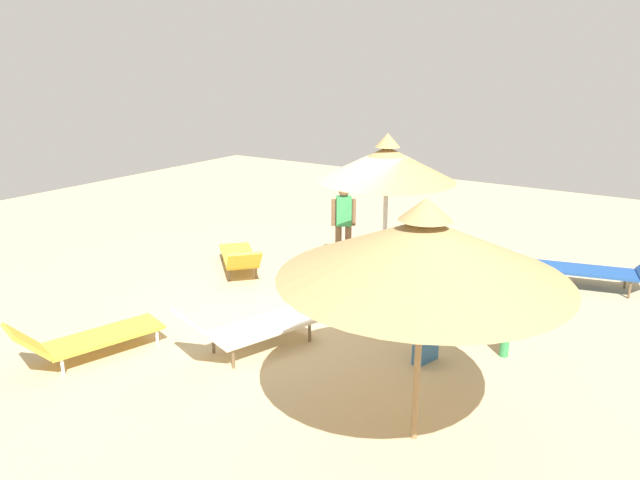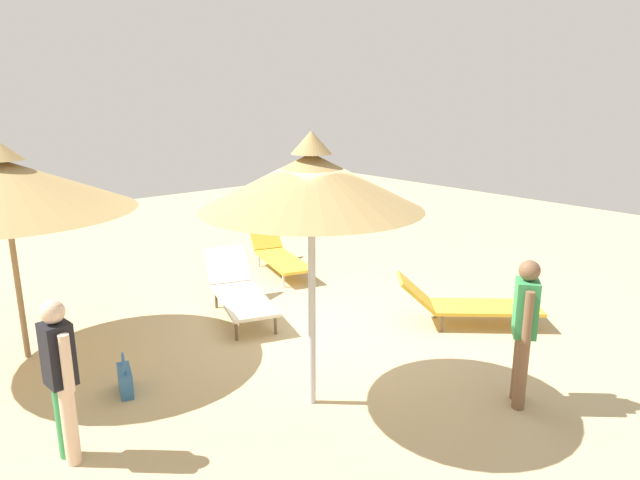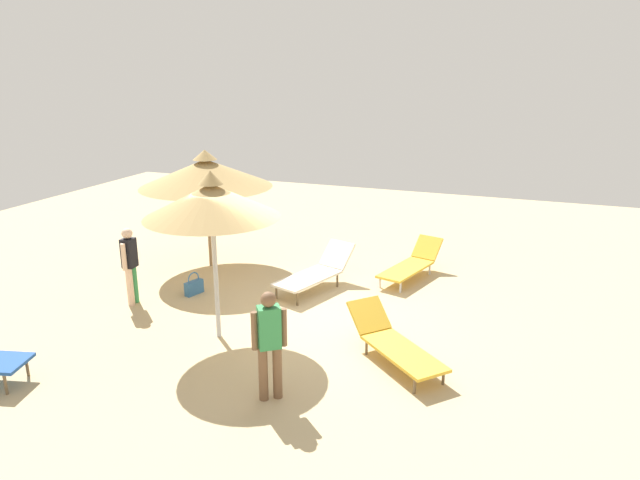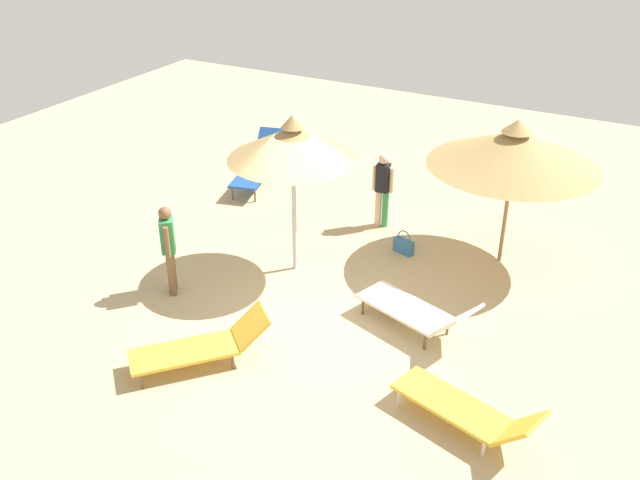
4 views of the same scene
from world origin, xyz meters
name	(u,v)px [view 4 (image 4 of 4)]	position (x,y,z in m)	size (l,w,h in m)	color
ground	(316,310)	(0.00, 0.00, -0.05)	(24.00, 24.00, 0.10)	tan
parasol_umbrella_near_right	(293,143)	(0.93, -0.94, 2.38)	(2.20, 2.20, 2.86)	#B2B2B7
parasol_umbrella_center	(515,149)	(-2.22, -2.97, 2.17)	(2.95, 2.95, 2.68)	olive
lounge_chair_far_left	(202,345)	(0.73, 2.05, 0.33)	(1.80, 1.89, 0.71)	gold
lounge_chair_near_left	(469,410)	(-3.06, 1.54, 0.32)	(2.07, 1.11, 0.73)	gold
lounge_chair_far_right	(259,164)	(3.59, -3.92, 0.42)	(1.16, 2.40, 0.92)	#1E478C
lounge_chair_back	(419,311)	(-1.72, -0.16, 0.38)	(2.08, 1.24, 0.82)	silver
person_standing_edge	(169,245)	(2.36, 0.71, 0.91)	(0.35, 0.41, 1.59)	brown
person_standing_front	(383,186)	(0.26, -3.22, 0.85)	(0.43, 0.24, 1.52)	#338C4C
handbag	(404,245)	(-0.57, -2.37, 0.16)	(0.43, 0.24, 0.47)	#336699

